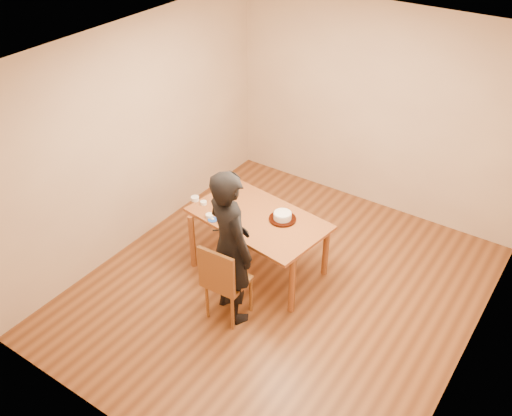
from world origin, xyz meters
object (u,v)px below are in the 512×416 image
Objects in this scene: cake_plate at (282,219)px; person at (230,247)px; cake at (283,216)px; dining_table at (259,219)px; dining_chair at (229,281)px.

person is at bearing -96.58° from cake_plate.
cake_plate is at bearing 0.00° from cake.
person reaches higher than dining_table.
dining_table is at bearing -157.00° from cake.
person is at bearing -70.47° from dining_table.
person reaches higher than dining_chair.
person is (-0.10, -0.83, 0.11)m from cake_plate.
dining_chair is 1.27× the size of cake_plate.
dining_table is 4.95× the size of cake_plate.
dining_table is 0.76m from person.
person is at bearing 87.10° from dining_chair.
cake_plate is (0.25, 0.10, 0.03)m from dining_table.
dining_chair is at bearing -71.13° from dining_table.
dining_chair is 0.42m from person.
person reaches higher than cake.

